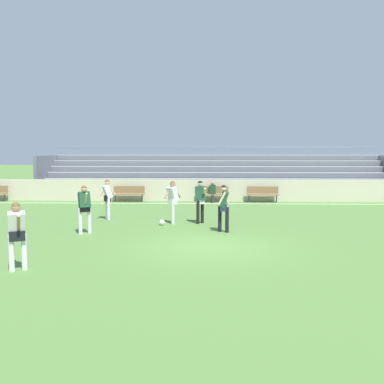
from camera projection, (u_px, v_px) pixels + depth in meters
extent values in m
plane|color=#517A38|center=(208.00, 246.00, 12.38)|extent=(160.00, 160.00, 0.00)
cube|color=white|center=(207.00, 204.00, 22.71)|extent=(44.00, 0.12, 0.01)
cube|color=beige|center=(207.00, 190.00, 23.86)|extent=(48.00, 0.16, 1.26)
cube|color=#B2B2B7|center=(217.00, 193.00, 25.11)|extent=(22.73, 0.36, 0.08)
cube|color=slate|center=(217.00, 196.00, 24.93)|extent=(22.73, 0.04, 0.38)
cube|color=#B2B2B7|center=(217.00, 186.00, 25.68)|extent=(22.73, 0.36, 0.08)
cube|color=slate|center=(217.00, 189.00, 25.50)|extent=(22.73, 0.04, 0.38)
cube|color=#B2B2B7|center=(217.00, 179.00, 26.25)|extent=(22.73, 0.36, 0.08)
cube|color=slate|center=(217.00, 182.00, 26.07)|extent=(22.73, 0.04, 0.38)
cube|color=#B2B2B7|center=(216.00, 173.00, 26.82)|extent=(22.73, 0.36, 0.08)
cube|color=slate|center=(216.00, 176.00, 26.64)|extent=(22.73, 0.04, 0.38)
cube|color=#B2B2B7|center=(216.00, 167.00, 27.39)|extent=(22.73, 0.36, 0.08)
cube|color=slate|center=(216.00, 170.00, 27.21)|extent=(22.73, 0.04, 0.38)
cube|color=#B2B2B7|center=(216.00, 161.00, 27.95)|extent=(22.73, 0.36, 0.08)
cube|color=slate|center=(216.00, 164.00, 27.77)|extent=(22.73, 0.04, 0.38)
cube|color=#B2B2B7|center=(216.00, 155.00, 28.52)|extent=(22.73, 0.36, 0.08)
cube|color=slate|center=(216.00, 158.00, 28.34)|extent=(22.73, 0.04, 0.38)
cube|color=slate|center=(48.00, 175.00, 27.21)|extent=(0.20, 4.00, 2.64)
cylinder|color=slate|center=(216.00, 148.00, 28.72)|extent=(22.73, 0.06, 0.06)
cube|color=olive|center=(129.00, 194.00, 23.47)|extent=(1.80, 0.40, 0.06)
cube|color=olive|center=(129.00, 190.00, 23.62)|extent=(1.80, 0.05, 0.40)
cylinder|color=#47474C|center=(115.00, 198.00, 23.52)|extent=(0.07, 0.07, 0.45)
cylinder|color=#47474C|center=(142.00, 198.00, 23.47)|extent=(0.07, 0.07, 0.45)
cube|color=olive|center=(213.00, 194.00, 23.31)|extent=(1.80, 0.40, 0.06)
cube|color=olive|center=(212.00, 190.00, 23.47)|extent=(1.80, 0.05, 0.40)
cylinder|color=#47474C|center=(199.00, 198.00, 23.36)|extent=(0.07, 0.07, 0.45)
cylinder|color=#47474C|center=(226.00, 198.00, 23.31)|extent=(0.07, 0.07, 0.45)
cube|color=olive|center=(263.00, 195.00, 23.22)|extent=(1.80, 0.40, 0.06)
cube|color=olive|center=(262.00, 190.00, 23.37)|extent=(1.80, 0.05, 0.40)
cylinder|color=#47474C|center=(249.00, 198.00, 23.26)|extent=(0.07, 0.07, 0.45)
cylinder|color=#47474C|center=(276.00, 199.00, 23.21)|extent=(0.07, 0.07, 0.45)
cylinder|color=#47474C|center=(5.00, 198.00, 23.73)|extent=(0.07, 0.07, 0.45)
cylinder|color=#2D2D38|center=(213.00, 199.00, 23.11)|extent=(0.16, 0.16, 0.45)
cube|color=#194228|center=(213.00, 189.00, 23.28)|extent=(0.36, 0.24, 0.52)
sphere|color=#A87A5B|center=(213.00, 183.00, 23.25)|extent=(0.21, 0.21, 0.21)
cylinder|color=black|center=(198.00, 212.00, 16.27)|extent=(0.13, 0.13, 0.93)
cylinder|color=black|center=(202.00, 212.00, 16.45)|extent=(0.13, 0.13, 0.93)
cube|color=white|center=(200.00, 201.00, 16.32)|extent=(0.38, 0.26, 0.24)
cube|color=#194228|center=(200.00, 193.00, 16.29)|extent=(0.41, 0.34, 0.59)
cylinder|color=beige|center=(196.00, 192.00, 16.38)|extent=(0.12, 0.43, 0.42)
cylinder|color=beige|center=(204.00, 193.00, 16.19)|extent=(0.12, 0.43, 0.42)
sphere|color=beige|center=(200.00, 184.00, 16.25)|extent=(0.21, 0.21, 0.21)
sphere|color=black|center=(200.00, 183.00, 16.25)|extent=(0.20, 0.20, 0.20)
cylinder|color=white|center=(173.00, 212.00, 16.45)|extent=(0.13, 0.13, 0.92)
cylinder|color=white|center=(173.00, 213.00, 16.21)|extent=(0.13, 0.13, 0.92)
cube|color=white|center=(173.00, 201.00, 16.29)|extent=(0.41, 0.41, 0.24)
cube|color=white|center=(173.00, 194.00, 16.26)|extent=(0.53, 0.53, 0.60)
cylinder|color=#A87A5B|center=(177.00, 193.00, 16.33)|extent=(0.33, 0.33, 0.45)
cylinder|color=#A87A5B|center=(168.00, 193.00, 16.18)|extent=(0.33, 0.33, 0.45)
sphere|color=#A87A5B|center=(173.00, 184.00, 16.22)|extent=(0.21, 0.21, 0.21)
sphere|color=brown|center=(173.00, 184.00, 16.22)|extent=(0.20, 0.20, 0.20)
cylinder|color=black|center=(227.00, 220.00, 14.50)|extent=(0.13, 0.13, 0.91)
cylinder|color=black|center=(220.00, 219.00, 14.64)|extent=(0.13, 0.13, 0.91)
cube|color=#232847|center=(224.00, 207.00, 14.53)|extent=(0.25, 0.38, 0.24)
cube|color=#194228|center=(224.00, 199.00, 14.50)|extent=(0.42, 0.42, 0.60)
cylinder|color=beige|center=(222.00, 199.00, 14.31)|extent=(0.31, 0.10, 0.50)
cylinder|color=beige|center=(225.00, 198.00, 14.68)|extent=(0.31, 0.10, 0.50)
sphere|color=beige|center=(224.00, 188.00, 14.46)|extent=(0.21, 0.21, 0.21)
sphere|color=black|center=(224.00, 188.00, 14.46)|extent=(0.20, 0.20, 0.20)
cylinder|color=white|center=(80.00, 221.00, 14.19)|extent=(0.13, 0.13, 0.91)
cylinder|color=white|center=(89.00, 220.00, 14.35)|extent=(0.13, 0.13, 0.91)
cube|color=black|center=(85.00, 208.00, 14.23)|extent=(0.42, 0.37, 0.24)
cube|color=#194228|center=(84.00, 200.00, 14.20)|extent=(0.52, 0.52, 0.60)
cylinder|color=#D6A884|center=(83.00, 198.00, 14.38)|extent=(0.23, 0.32, 0.49)
cylinder|color=#D6A884|center=(86.00, 199.00, 14.02)|extent=(0.23, 0.32, 0.49)
sphere|color=#D6A884|center=(84.00, 189.00, 14.16)|extent=(0.21, 0.21, 0.21)
sphere|color=brown|center=(84.00, 188.00, 14.16)|extent=(0.20, 0.20, 0.20)
cylinder|color=white|center=(107.00, 208.00, 17.44)|extent=(0.13, 0.13, 0.92)
cylinder|color=white|center=(109.00, 209.00, 17.19)|extent=(0.13, 0.13, 0.92)
cube|color=black|center=(107.00, 199.00, 17.27)|extent=(0.37, 0.42, 0.24)
cube|color=white|center=(107.00, 191.00, 17.24)|extent=(0.53, 0.52, 0.60)
cylinder|color=#D6A884|center=(112.00, 190.00, 17.35)|extent=(0.35, 0.24, 0.47)
cylinder|color=#D6A884|center=(103.00, 191.00, 17.13)|extent=(0.35, 0.24, 0.47)
sphere|color=#D6A884|center=(107.00, 182.00, 17.21)|extent=(0.21, 0.21, 0.21)
sphere|color=brown|center=(107.00, 182.00, 17.20)|extent=(0.20, 0.20, 0.20)
cylinder|color=white|center=(24.00, 252.00, 9.87)|extent=(0.13, 0.13, 0.88)
cylinder|color=white|center=(11.00, 254.00, 9.73)|extent=(0.13, 0.13, 0.88)
cube|color=black|center=(17.00, 236.00, 9.76)|extent=(0.42, 0.36, 0.24)
cube|color=white|center=(17.00, 223.00, 9.73)|extent=(0.51, 0.51, 0.60)
cylinder|color=#A87A5B|center=(19.00, 223.00, 9.57)|extent=(0.25, 0.39, 0.44)
cylinder|color=#A87A5B|center=(14.00, 221.00, 9.89)|extent=(0.25, 0.39, 0.44)
sphere|color=#A87A5B|center=(16.00, 207.00, 9.70)|extent=(0.21, 0.21, 0.21)
sphere|color=brown|center=(16.00, 207.00, 9.69)|extent=(0.20, 0.20, 0.20)
sphere|color=white|center=(162.00, 222.00, 15.98)|extent=(0.22, 0.22, 0.22)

